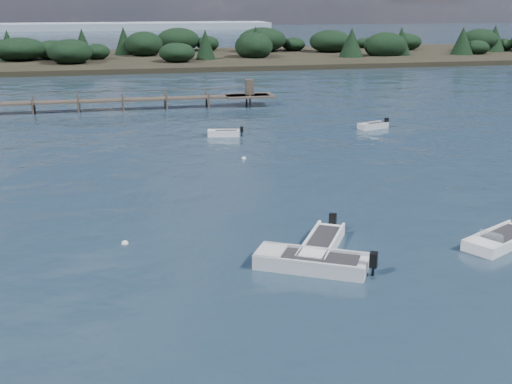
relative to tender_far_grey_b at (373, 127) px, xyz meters
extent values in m
plane|color=#162634|center=(-11.63, 26.58, -0.14)|extent=(400.00, 400.00, 0.00)
cube|color=silver|center=(-0.01, 0.00, -0.06)|extent=(2.81, 1.77, 0.61)
cube|color=silver|center=(-0.96, -0.30, 0.30)|extent=(0.88, 1.08, 0.12)
cube|color=#242326|center=(0.19, 0.06, 0.23)|extent=(1.95, 1.33, 0.10)
cube|color=silver|center=(0.13, -0.45, 0.30)|extent=(2.53, 0.88, 0.12)
cube|color=silver|center=(-0.15, 0.45, 0.30)|extent=(2.53, 0.88, 0.12)
cube|color=black|center=(1.42, 0.44, 0.41)|extent=(0.32, 0.36, 0.48)
cylinder|color=black|center=(1.42, 0.44, -0.01)|extent=(0.11, 0.11, 0.48)
cube|color=white|center=(-5.03, -26.62, -0.06)|extent=(4.35, 3.27, 0.60)
cube|color=white|center=(-6.41, -27.34, 0.29)|extent=(1.52, 1.69, 0.12)
cube|color=#242326|center=(-4.74, -26.46, 0.23)|extent=(3.05, 2.39, 0.10)
cube|color=white|center=(-5.36, -25.98, 0.29)|extent=(3.69, 2.00, 0.12)
cube|color=silver|center=(-5.83, -27.04, 0.50)|extent=(0.63, 1.04, 0.36)
cube|color=silver|center=(-14.21, -27.29, -0.03)|extent=(4.81, 3.76, 0.76)
cube|color=silver|center=(-15.71, -26.44, 0.41)|extent=(1.72, 1.90, 0.15)
cube|color=#242326|center=(-13.89, -27.48, 0.32)|extent=(3.38, 2.74, 0.13)
cube|color=silver|center=(-14.60, -27.99, 0.41)|extent=(4.02, 2.37, 0.15)
cube|color=silver|center=(-13.81, -26.60, 0.41)|extent=(4.02, 2.37, 0.15)
cube|color=black|center=(-12.02, -28.54, 0.54)|extent=(0.45, 0.47, 0.60)
cylinder|color=black|center=(-12.02, -28.54, 0.02)|extent=(0.15, 0.15, 0.60)
cube|color=white|center=(-13.16, -25.48, -0.04)|extent=(3.42, 4.57, 0.68)
cube|color=white|center=(-14.04, -26.97, 0.36)|extent=(1.54, 1.52, 0.14)
cube|color=#242326|center=(-12.97, -25.16, 0.28)|extent=(2.45, 3.18, 0.12)
cube|color=white|center=(-12.67, -25.77, 0.36)|extent=(2.43, 3.98, 0.14)
cube|color=white|center=(-13.65, -25.18, 0.36)|extent=(2.43, 3.98, 0.14)
cube|color=black|center=(-11.89, -23.33, 0.47)|extent=(0.43, 0.41, 0.54)
cylinder|color=black|center=(-11.89, -23.33, 0.00)|extent=(0.13, 0.13, 0.54)
cube|color=white|center=(-13.02, -0.24, -0.06)|extent=(2.70, 1.48, 0.60)
cube|color=white|center=(-13.97, -0.05, 0.29)|extent=(0.77, 1.02, 0.12)
cube|color=#242326|center=(-12.82, -0.27, 0.22)|extent=(1.86, 1.13, 0.10)
cube|color=white|center=(-13.10, -0.69, 0.29)|extent=(2.53, 0.58, 0.12)
cube|color=white|center=(-12.93, 0.22, 0.29)|extent=(2.53, 0.58, 0.12)
cube|color=black|center=(-11.58, -0.51, 0.39)|extent=(0.29, 0.33, 0.47)
cylinder|color=black|center=(-11.58, -0.51, -0.01)|extent=(0.10, 0.10, 0.47)
sphere|color=silver|center=(-21.59, -22.78, -0.14)|extent=(0.32, 0.32, 0.32)
sphere|color=silver|center=(-13.01, -8.16, -0.14)|extent=(0.32, 0.32, 0.32)
cube|color=#483E35|center=(-7.63, 14.58, 0.86)|extent=(5.00, 3.20, 0.18)
cube|color=#483E35|center=(-7.63, 14.58, 1.76)|extent=(0.80, 0.80, 1.60)
cylinder|color=#483E35|center=(-29.09, 13.73, 0.26)|extent=(0.20, 0.20, 2.20)
cylinder|color=#483E35|center=(-29.09, 15.44, 0.26)|extent=(0.20, 0.20, 2.20)
cylinder|color=#483E35|center=(-24.83, 13.73, 0.26)|extent=(0.20, 0.20, 2.20)
cylinder|color=#483E35|center=(-24.83, 15.44, 0.26)|extent=(0.20, 0.20, 2.20)
cylinder|color=#483E35|center=(-20.56, 13.73, 0.26)|extent=(0.20, 0.20, 2.20)
cylinder|color=#483E35|center=(-20.56, 15.44, 0.26)|extent=(0.20, 0.20, 2.20)
cylinder|color=#483E35|center=(-16.29, 13.73, 0.26)|extent=(0.20, 0.20, 2.20)
cylinder|color=#483E35|center=(-16.29, 15.44, 0.26)|extent=(0.20, 0.20, 2.20)
cylinder|color=#483E35|center=(-12.03, 13.73, 0.26)|extent=(0.20, 0.20, 2.20)
cylinder|color=#483E35|center=(-12.03, 15.44, 0.26)|extent=(0.20, 0.20, 2.20)
cylinder|color=#483E35|center=(-7.76, 13.73, 0.26)|extent=(0.20, 0.20, 2.20)
cylinder|color=#483E35|center=(-7.76, 15.44, 0.26)|extent=(0.20, 0.20, 2.20)
cube|color=black|center=(13.37, 66.58, -0.14)|extent=(190.00, 40.00, 1.60)
ellipsoid|color=black|center=(13.37, 66.58, 2.66)|extent=(180.50, 36.00, 4.40)
camera|label=1|loc=(-21.85, -50.50, 10.45)|focal=45.00mm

